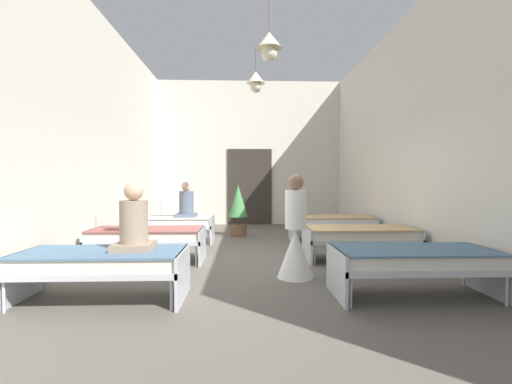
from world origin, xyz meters
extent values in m
cube|color=#59544C|center=(0.00, 0.00, -0.05)|extent=(6.37, 10.73, 0.10)
cube|color=beige|center=(0.00, 5.16, 2.28)|extent=(6.17, 0.20, 4.56)
cube|color=beige|center=(-2.99, 0.00, 2.28)|extent=(0.20, 10.13, 4.56)
cube|color=beige|center=(2.99, 0.00, 2.28)|extent=(0.20, 10.13, 4.56)
cube|color=#2D2823|center=(0.00, 5.04, 1.20)|extent=(1.40, 0.06, 2.40)
cylinder|color=brown|center=(0.24, 0.00, 4.24)|extent=(0.02, 0.02, 0.63)
cone|color=beige|center=(0.24, 0.00, 3.78)|extent=(0.44, 0.44, 0.28)
sphere|color=beige|center=(0.24, 0.00, 3.56)|extent=(0.28, 0.28, 0.28)
cylinder|color=brown|center=(0.10, 2.36, 4.28)|extent=(0.02, 0.02, 0.55)
cone|color=beige|center=(0.10, 2.36, 3.85)|extent=(0.44, 0.44, 0.28)
sphere|color=beige|center=(0.10, 2.36, 3.63)|extent=(0.28, 0.28, 0.28)
cylinder|color=#B7BCC1|center=(-2.71, -2.26, 0.17)|extent=(0.03, 0.03, 0.34)
cylinder|color=#B7BCC1|center=(-2.71, -1.54, 0.17)|extent=(0.03, 0.03, 0.34)
cylinder|color=#B7BCC1|center=(-0.97, -2.26, 0.17)|extent=(0.03, 0.03, 0.34)
cylinder|color=#B7BCC1|center=(-0.97, -1.54, 0.17)|extent=(0.03, 0.03, 0.34)
cube|color=#B7BCC1|center=(-1.84, -1.90, 0.38)|extent=(1.90, 0.84, 0.07)
cube|color=#B7BCC1|center=(-2.77, -1.90, 0.29)|extent=(0.04, 0.84, 0.57)
cube|color=#B7BCC1|center=(-0.91, -1.90, 0.29)|extent=(0.04, 0.84, 0.57)
cube|color=silver|center=(-1.84, -1.90, 0.48)|extent=(1.82, 0.78, 0.14)
cube|color=slate|center=(-1.84, -1.90, 0.56)|extent=(1.86, 0.82, 0.02)
cylinder|color=#B7BCC1|center=(0.97, -2.26, 0.17)|extent=(0.03, 0.03, 0.34)
cylinder|color=#B7BCC1|center=(0.97, -1.54, 0.17)|extent=(0.03, 0.03, 0.34)
cylinder|color=#B7BCC1|center=(2.71, -2.26, 0.17)|extent=(0.03, 0.03, 0.34)
cylinder|color=#B7BCC1|center=(2.71, -1.54, 0.17)|extent=(0.03, 0.03, 0.34)
cube|color=#B7BCC1|center=(1.84, -1.90, 0.38)|extent=(1.90, 0.84, 0.07)
cube|color=#B7BCC1|center=(0.91, -1.90, 0.29)|extent=(0.04, 0.84, 0.57)
cube|color=#B7BCC1|center=(2.77, -1.90, 0.29)|extent=(0.04, 0.84, 0.57)
cube|color=silver|center=(1.84, -1.90, 0.48)|extent=(1.82, 0.78, 0.14)
cube|color=slate|center=(1.84, -1.90, 0.56)|extent=(1.86, 0.82, 0.02)
cylinder|color=#B7BCC1|center=(-2.71, -0.36, 0.17)|extent=(0.03, 0.03, 0.34)
cylinder|color=#B7BCC1|center=(-2.71, 0.36, 0.17)|extent=(0.03, 0.03, 0.34)
cylinder|color=#B7BCC1|center=(-0.97, -0.36, 0.17)|extent=(0.03, 0.03, 0.34)
cylinder|color=#B7BCC1|center=(-0.97, 0.36, 0.17)|extent=(0.03, 0.03, 0.34)
cube|color=#B7BCC1|center=(-1.84, 0.00, 0.38)|extent=(1.90, 0.84, 0.07)
cube|color=#B7BCC1|center=(-2.77, 0.00, 0.29)|extent=(0.04, 0.84, 0.57)
cube|color=#B7BCC1|center=(-0.91, 0.00, 0.29)|extent=(0.04, 0.84, 0.57)
cube|color=silver|center=(-1.84, 0.00, 0.48)|extent=(1.82, 0.78, 0.14)
cube|color=#8C4C47|center=(-1.84, 0.00, 0.56)|extent=(1.86, 0.82, 0.02)
cylinder|color=#B7BCC1|center=(0.97, -0.36, 0.17)|extent=(0.03, 0.03, 0.34)
cylinder|color=#B7BCC1|center=(0.97, 0.36, 0.17)|extent=(0.03, 0.03, 0.34)
cylinder|color=#B7BCC1|center=(2.71, -0.36, 0.17)|extent=(0.03, 0.03, 0.34)
cylinder|color=#B7BCC1|center=(2.71, 0.36, 0.17)|extent=(0.03, 0.03, 0.34)
cube|color=#B7BCC1|center=(1.84, 0.00, 0.38)|extent=(1.90, 0.84, 0.07)
cube|color=#B7BCC1|center=(0.91, 0.00, 0.29)|extent=(0.04, 0.84, 0.57)
cube|color=#B7BCC1|center=(2.77, 0.00, 0.29)|extent=(0.04, 0.84, 0.57)
cube|color=silver|center=(1.84, 0.00, 0.48)|extent=(1.82, 0.78, 0.14)
cube|color=tan|center=(1.84, 0.00, 0.56)|extent=(1.86, 0.82, 0.02)
cylinder|color=#B7BCC1|center=(-2.71, 1.54, 0.17)|extent=(0.03, 0.03, 0.34)
cylinder|color=#B7BCC1|center=(-2.71, 2.26, 0.17)|extent=(0.03, 0.03, 0.34)
cylinder|color=#B7BCC1|center=(-0.97, 1.54, 0.17)|extent=(0.03, 0.03, 0.34)
cylinder|color=#B7BCC1|center=(-0.97, 2.26, 0.17)|extent=(0.03, 0.03, 0.34)
cube|color=#B7BCC1|center=(-1.84, 1.90, 0.38)|extent=(1.90, 0.84, 0.07)
cube|color=#B7BCC1|center=(-2.77, 1.90, 0.29)|extent=(0.04, 0.84, 0.57)
cube|color=#B7BCC1|center=(-0.91, 1.90, 0.29)|extent=(0.04, 0.84, 0.57)
cube|color=white|center=(-1.84, 1.90, 0.48)|extent=(1.82, 0.78, 0.14)
cube|color=beige|center=(-1.84, 1.90, 0.56)|extent=(1.86, 0.82, 0.02)
cylinder|color=#B7BCC1|center=(0.97, 1.54, 0.17)|extent=(0.03, 0.03, 0.34)
cylinder|color=#B7BCC1|center=(0.97, 2.26, 0.17)|extent=(0.03, 0.03, 0.34)
cylinder|color=#B7BCC1|center=(2.71, 1.54, 0.17)|extent=(0.03, 0.03, 0.34)
cylinder|color=#B7BCC1|center=(2.71, 2.26, 0.17)|extent=(0.03, 0.03, 0.34)
cube|color=#B7BCC1|center=(1.84, 1.90, 0.38)|extent=(1.90, 0.84, 0.07)
cube|color=#B7BCC1|center=(0.91, 1.90, 0.29)|extent=(0.04, 0.84, 0.57)
cube|color=#B7BCC1|center=(2.77, 1.90, 0.29)|extent=(0.04, 0.84, 0.57)
cube|color=white|center=(1.84, 1.90, 0.48)|extent=(1.82, 0.78, 0.14)
cube|color=tan|center=(1.84, 1.90, 0.56)|extent=(1.86, 0.82, 0.02)
cone|color=white|center=(0.55, -1.05, 0.35)|extent=(0.52, 0.52, 0.70)
cylinder|color=white|center=(0.55, -1.05, 0.97)|extent=(0.30, 0.30, 0.55)
sphere|color=#846047|center=(0.55, -1.05, 1.36)|extent=(0.22, 0.22, 0.22)
cone|color=white|center=(0.55, -1.05, 1.44)|extent=(0.18, 0.18, 0.10)
cylinder|color=gray|center=(-1.49, -1.84, 0.86)|extent=(0.32, 0.32, 0.58)
cube|color=gray|center=(-1.49, -1.84, 0.61)|extent=(0.44, 0.44, 0.08)
sphere|color=tan|center=(-1.49, -1.84, 1.26)|extent=(0.22, 0.22, 0.22)
cylinder|color=#515B70|center=(-1.49, 1.88, 0.86)|extent=(0.32, 0.32, 0.58)
cube|color=#515B70|center=(-1.49, 1.88, 0.61)|extent=(0.44, 0.44, 0.08)
sphere|color=beige|center=(-1.49, 1.88, 1.26)|extent=(0.22, 0.22, 0.22)
cylinder|color=brown|center=(-0.33, 2.72, 0.14)|extent=(0.43, 0.43, 0.29)
cylinder|color=brown|center=(-0.33, 2.72, 0.39)|extent=(0.06, 0.06, 0.20)
cone|color=#3D7A42|center=(-0.33, 2.72, 0.89)|extent=(0.49, 0.49, 0.80)
camera|label=1|loc=(-0.20, -5.91, 1.38)|focal=24.13mm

